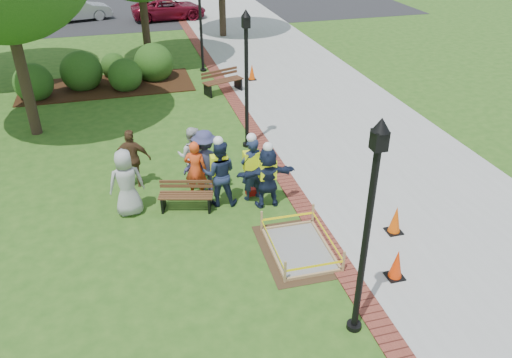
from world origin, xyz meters
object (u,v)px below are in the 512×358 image
object	(u,v)px
wet_concrete_pad	(300,242)
cone_front	(397,265)
lamp_near	(369,219)
hivis_worker_c	(219,171)
hivis_worker_a	(268,175)
bench_near	(186,201)
hivis_worker_b	(252,167)

from	to	relation	value
wet_concrete_pad	cone_front	size ratio (longest dim) A/B	3.25
wet_concrete_pad	lamp_near	bearing A→B (deg)	-85.59
wet_concrete_pad	hivis_worker_c	bearing A→B (deg)	118.75
cone_front	hivis_worker_a	size ratio (longest dim) A/B	0.40
wet_concrete_pad	bench_near	size ratio (longest dim) A/B	1.63
hivis_worker_a	hivis_worker_b	bearing A→B (deg)	125.54
wet_concrete_pad	cone_front	xyz separation A→B (m)	(1.62, -1.41, 0.11)
lamp_near	hivis_worker_a	bearing A→B (deg)	94.68
cone_front	wet_concrete_pad	bearing A→B (deg)	138.96
bench_near	hivis_worker_b	xyz separation A→B (m)	(1.75, 0.07, 0.71)
cone_front	hivis_worker_b	bearing A→B (deg)	118.61
cone_front	hivis_worker_c	distance (m)	4.88
wet_concrete_pad	cone_front	world-z (taller)	cone_front
bench_near	cone_front	bearing A→B (deg)	-44.55
wet_concrete_pad	hivis_worker_a	distance (m)	2.13
lamp_near	hivis_worker_c	world-z (taller)	lamp_near
hivis_worker_a	hivis_worker_b	distance (m)	0.52
bench_near	lamp_near	distance (m)	5.87
wet_concrete_pad	hivis_worker_a	xyz separation A→B (m)	(-0.18, 2.02, 0.67)
hivis_worker_b	hivis_worker_c	bearing A→B (deg)	-178.57
bench_near	cone_front	size ratio (longest dim) A/B	2.00
cone_front	hivis_worker_b	size ratio (longest dim) A/B	0.38
bench_near	hivis_worker_c	distance (m)	1.15
wet_concrete_pad	bench_near	world-z (taller)	bench_near
cone_front	hivis_worker_a	bearing A→B (deg)	117.68
wet_concrete_pad	hivis_worker_b	world-z (taller)	hivis_worker_b
hivis_worker_b	bench_near	bearing A→B (deg)	-177.84
lamp_near	hivis_worker_c	xyz separation A→B (m)	(-1.52, 4.90, -1.53)
lamp_near	cone_front	bearing A→B (deg)	36.48
bench_near	hivis_worker_c	world-z (taller)	hivis_worker_c
lamp_near	hivis_worker_b	world-z (taller)	lamp_near
hivis_worker_c	hivis_worker_b	bearing A→B (deg)	1.43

